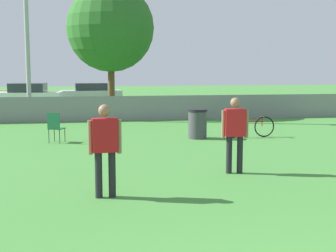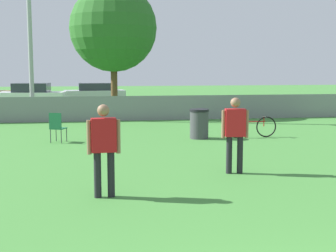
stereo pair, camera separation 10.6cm
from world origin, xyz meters
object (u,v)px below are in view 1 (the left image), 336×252
object	(u,v)px
bicycle_sideline	(249,127)
parked_car_silver	(91,93)
gear_bag_sideline	(97,136)
player_thrower_red	(105,144)
parked_car_white	(28,96)
trash_bin	(198,124)
player_defender_red	(235,129)
tree_near_pole	(111,28)
folding_chair_sideline	(55,126)

from	to	relation	value
bicycle_sideline	parked_car_silver	world-z (taller)	parked_car_silver
bicycle_sideline	gear_bag_sideline	xyz separation A→B (m)	(-5.07, 0.22, -0.24)
player_thrower_red	bicycle_sideline	xyz separation A→B (m)	(5.07, 6.62, -0.61)
gear_bag_sideline	parked_car_white	distance (m)	14.52
trash_bin	parked_car_white	distance (m)	15.83
player_thrower_red	player_defender_red	world-z (taller)	same
bicycle_sideline	trash_bin	bearing A→B (deg)	178.76
player_defender_red	bicycle_sideline	size ratio (longest dim) A/B	0.95
tree_near_pole	player_defender_red	size ratio (longest dim) A/B	3.80
trash_bin	gear_bag_sideline	xyz separation A→B (m)	(-3.29, 0.16, -0.36)
folding_chair_sideline	bicycle_sideline	distance (m)	6.35
tree_near_pole	parked_car_silver	xyz separation A→B (m)	(-0.91, 9.08, -3.59)
folding_chair_sideline	parked_car_silver	world-z (taller)	parked_car_silver
folding_chair_sideline	gear_bag_sideline	xyz separation A→B (m)	(1.28, 0.31, -0.41)
parked_car_silver	tree_near_pole	bearing A→B (deg)	-88.10
parked_car_white	folding_chair_sideline	bearing A→B (deg)	-74.89
gear_bag_sideline	player_thrower_red	bearing A→B (deg)	-90.06
tree_near_pole	parked_car_silver	bearing A→B (deg)	95.70
player_thrower_red	parked_car_silver	world-z (taller)	player_thrower_red
parked_car_silver	parked_car_white	bearing A→B (deg)	-144.63
player_defender_red	parked_car_white	xyz separation A→B (m)	(-6.63, 19.37, -0.28)
folding_chair_sideline	bicycle_sideline	size ratio (longest dim) A/B	0.53
player_defender_red	trash_bin	world-z (taller)	player_defender_red
player_thrower_red	gear_bag_sideline	distance (m)	6.89
player_defender_red	trash_bin	distance (m)	5.23
gear_bag_sideline	parked_car_white	world-z (taller)	parked_car_white
tree_near_pole	folding_chair_sideline	world-z (taller)	tree_near_pole
tree_near_pole	parked_car_silver	distance (m)	9.80
bicycle_sideline	trash_bin	xyz separation A→B (m)	(-1.77, 0.06, 0.13)
folding_chair_sideline	parked_car_silver	bearing A→B (deg)	-70.67
player_thrower_red	player_defender_red	xyz separation A→B (m)	(2.88, 1.48, 0.00)
player_defender_red	bicycle_sideline	distance (m)	5.62
bicycle_sideline	trash_bin	world-z (taller)	trash_bin
folding_chair_sideline	gear_bag_sideline	size ratio (longest dim) A/B	1.67
folding_chair_sideline	parked_car_white	xyz separation A→B (m)	(-2.47, 14.33, 0.16)
trash_bin	parked_car_white	world-z (taller)	parked_car_white
player_thrower_red	gear_bag_sideline	size ratio (longest dim) A/B	2.96
bicycle_sideline	gear_bag_sideline	distance (m)	5.08
folding_chair_sideline	trash_bin	size ratio (longest dim) A/B	0.97
player_thrower_red	parked_car_white	size ratio (longest dim) A/B	0.41
player_thrower_red	player_defender_red	bearing A→B (deg)	23.97
folding_chair_sideline	bicycle_sideline	bearing A→B (deg)	-155.59
tree_near_pole	player_thrower_red	size ratio (longest dim) A/B	3.80
player_defender_red	parked_car_white	bearing A→B (deg)	115.39
trash_bin	player_thrower_red	bearing A→B (deg)	-116.29
player_defender_red	folding_chair_sideline	xyz separation A→B (m)	(-4.16, 5.04, -0.44)
trash_bin	parked_car_silver	size ratio (longest dim) A/B	0.23
parked_car_white	parked_car_silver	bearing A→B (deg)	44.48
player_thrower_red	bicycle_sideline	size ratio (longest dim) A/B	0.95
player_defender_red	trash_bin	bearing A→B (deg)	91.94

